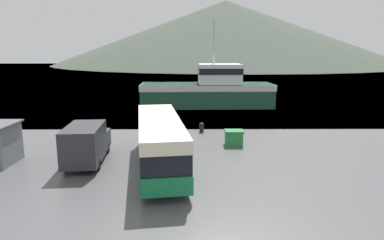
{
  "coord_description": "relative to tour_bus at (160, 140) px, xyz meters",
  "views": [
    {
      "loc": [
        -0.78,
        -11.21,
        7.32
      ],
      "look_at": [
        -0.6,
        15.19,
        2.0
      ],
      "focal_mm": 32.0,
      "sensor_mm": 36.0,
      "label": 1
    }
  ],
  "objects": [
    {
      "name": "mooring_bollard",
      "position": [
        3.0,
        9.66,
        -1.31
      ],
      "size": [
        0.45,
        0.45,
        0.9
      ],
      "color": "black",
      "rests_on": "ground"
    },
    {
      "name": "delivery_van",
      "position": [
        -4.94,
        0.96,
        -0.43
      ],
      "size": [
        2.66,
        6.27,
        2.62
      ],
      "rotation": [
        0.0,
        0.0,
        0.08
      ],
      "color": "#2D2D33",
      "rests_on": "ground"
    },
    {
      "name": "hill_backdrop",
      "position": [
        22.69,
        185.37,
        16.21
      ],
      "size": [
        193.77,
        193.77,
        36.02
      ],
      "primitive_type": "cone",
      "color": "#3D473D",
      "rests_on": "ground"
    },
    {
      "name": "water_surface",
      "position": [
        2.7,
        130.78,
        -1.8
      ],
      "size": [
        240.0,
        240.0,
        0.0
      ],
      "primitive_type": "plane",
      "color": "slate",
      "rests_on": "ground"
    },
    {
      "name": "fishing_boat",
      "position": [
        4.47,
        24.71,
        0.41
      ],
      "size": [
        17.59,
        6.14,
        11.25
      ],
      "rotation": [
        0.0,
        0.0,
        1.6
      ],
      "color": "#1E5138",
      "rests_on": "water_surface"
    },
    {
      "name": "tour_bus",
      "position": [
        0.0,
        0.0,
        0.0
      ],
      "size": [
        4.19,
        11.75,
        3.18
      ],
      "rotation": [
        0.0,
        0.0,
        0.15
      ],
      "color": "#146B3D",
      "rests_on": "ground"
    },
    {
      "name": "storage_bin",
      "position": [
        5.41,
        5.25,
        -1.19
      ],
      "size": [
        1.46,
        1.21,
        1.19
      ],
      "color": "#287F3D",
      "rests_on": "ground"
    }
  ]
}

